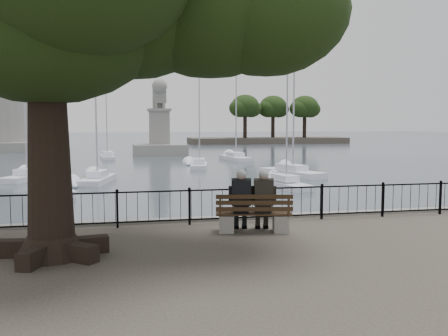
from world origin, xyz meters
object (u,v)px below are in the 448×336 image
object	(u,v)px
person_right	(263,203)
lighthouse	(3,60)
person_left	(241,203)
bench	(254,219)
lion_monument	(159,136)

from	to	relation	value
person_right	lighthouse	world-z (taller)	lighthouse
person_left	person_right	bearing A→B (deg)	-11.71
bench	person_right	xyz separation A→B (m)	(0.27, 0.06, 0.40)
person_left	lighthouse	bearing A→B (deg)	106.72
bench	lighthouse	size ratio (longest dim) A/B	0.07
person_left	lion_monument	world-z (taller)	lion_monument
lion_monument	bench	bearing A→B (deg)	-91.74
bench	person_right	bearing A→B (deg)	12.65
bench	lion_monument	distance (m)	48.78
person_left	lion_monument	xyz separation A→B (m)	(1.78, 48.57, 0.57)
bench	lion_monument	bearing A→B (deg)	88.26
lion_monument	lighthouse	bearing A→B (deg)	148.88
lion_monument	person_right	bearing A→B (deg)	-91.42
person_right	lighthouse	size ratio (longest dim) A/B	0.06
lighthouse	lion_monument	xyz separation A→B (m)	(20.00, -12.07, -10.11)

